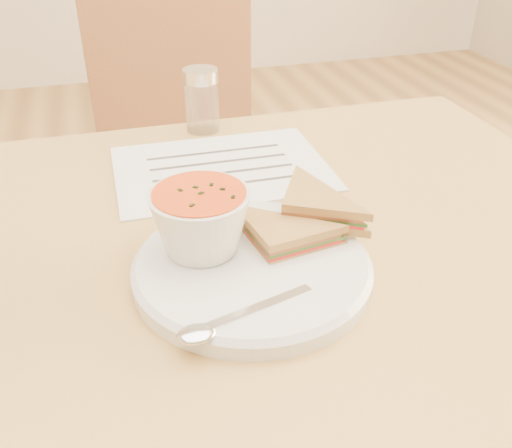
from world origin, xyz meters
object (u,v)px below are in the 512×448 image
object	(u,v)px
chair_far	(198,197)
condiment_shaker	(202,100)
plate	(252,269)
dining_table	(234,438)
soup_bowl	(201,224)

from	to	relation	value
chair_far	condiment_shaker	size ratio (longest dim) A/B	8.86
plate	chair_far	bearing A→B (deg)	84.62
condiment_shaker	dining_table	bearing A→B (deg)	-96.43
plate	condiment_shaker	distance (m)	0.40
chair_far	soup_bowl	size ratio (longest dim) A/B	8.49
chair_far	plate	bearing A→B (deg)	80.03
dining_table	soup_bowl	world-z (taller)	soup_bowl
dining_table	soup_bowl	size ratio (longest dim) A/B	9.56
dining_table	chair_far	distance (m)	0.64
chair_far	plate	world-z (taller)	chair_far
dining_table	soup_bowl	xyz separation A→B (m)	(-0.04, -0.05, 0.43)
dining_table	soup_bowl	distance (m)	0.43
soup_bowl	dining_table	bearing A→B (deg)	53.69
soup_bowl	plate	bearing A→B (deg)	-35.10
dining_table	plate	xyz separation A→B (m)	(0.01, -0.09, 0.38)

